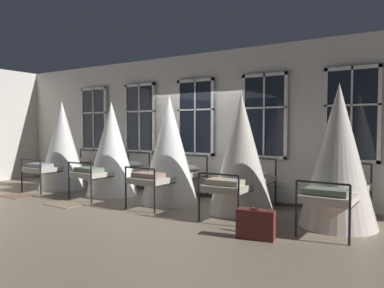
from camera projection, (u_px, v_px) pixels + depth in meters
name	position (u px, v px, depth m)	size (l,w,h in m)	color
ground	(171.00, 202.00, 8.11)	(23.48, 23.48, 0.00)	gray
back_wall_with_windows	(198.00, 125.00, 9.00)	(12.74, 0.10, 3.45)	silver
window_bank	(195.00, 149.00, 8.93)	(8.11, 0.10, 2.76)	black
cot_first	(62.00, 146.00, 9.92)	(1.28, 1.99, 2.37)	black
cot_second	(112.00, 150.00, 8.96)	(1.28, 2.00, 2.29)	black
cot_third	(169.00, 151.00, 7.99)	(1.28, 1.99, 2.35)	black
cot_fourth	(241.00, 155.00, 7.07)	(1.28, 1.99, 2.31)	black
cot_fifth	(338.00, 157.00, 6.09)	(1.28, 2.00, 2.40)	black
rug_first	(17.00, 196.00, 8.80)	(0.80, 0.56, 0.01)	brown
rug_second	(65.00, 204.00, 7.86)	(0.80, 0.56, 0.01)	#8E7A5B
suitcase_dark	(256.00, 224.00, 5.42)	(0.58, 0.29, 0.47)	#5B231E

